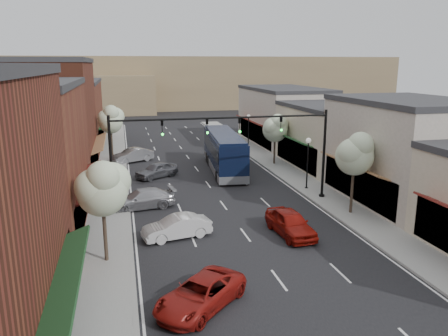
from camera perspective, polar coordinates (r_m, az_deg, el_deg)
ground at (r=25.74m, az=4.06°, el=-10.35°), size 160.00×160.00×0.00m
sidewalk_left at (r=42.25m, az=-14.56°, el=-1.10°), size 2.80×73.00×0.15m
sidewalk_right at (r=44.99m, az=7.32°, el=0.11°), size 2.80×73.00×0.15m
curb_left at (r=42.23m, az=-12.67°, el=-1.00°), size 0.25×73.00×0.17m
curb_right at (r=44.53m, az=5.63°, el=0.01°), size 0.25×73.00×0.17m
bldg_left_midnear at (r=29.88m, az=-26.72°, el=0.97°), size 10.14×14.10×9.40m
bldg_left_midfar at (r=43.33m, az=-22.72°, el=5.83°), size 10.14×14.10×10.90m
bldg_left_far at (r=59.21m, az=-20.19°, el=6.61°), size 10.14×18.10×8.40m
bldg_right_midnear at (r=35.86m, az=22.60°, el=2.02°), size 9.14×12.10×7.90m
bldg_right_midfar at (r=46.07m, az=13.86°, el=4.06°), size 9.14×12.10×6.40m
bldg_right_far at (r=58.69m, az=7.70°, el=6.76°), size 9.14×16.10×7.40m
hill_far at (r=112.77m, az=-9.79°, el=11.04°), size 120.00×30.00×12.00m
hill_near at (r=102.23m, az=-23.57°, el=8.78°), size 50.00×20.00×8.00m
signal_mast_right at (r=33.51m, az=9.34°, el=3.39°), size 8.22×0.46×7.00m
signal_mast_left at (r=31.03m, az=-10.24°, el=2.55°), size 8.22×0.46×7.00m
tree_right_near at (r=31.17m, az=16.82°, el=1.92°), size 2.85×2.65×5.95m
tree_right_far at (r=45.58m, az=6.77°, el=5.31°), size 2.85×2.65×5.43m
tree_left_near at (r=23.26m, az=-15.55°, el=-2.40°), size 2.85×2.65×5.69m
tree_left_far at (r=48.75m, az=-14.56°, el=6.23°), size 2.85×2.65×6.13m
lamp_post_near at (r=36.92m, az=10.90°, el=1.69°), size 0.44×0.44×4.44m
lamp_post_far at (r=53.13m, az=3.22°, el=5.46°), size 0.44×0.44×4.44m
coach_bus at (r=43.20m, az=0.00°, el=2.21°), size 3.71×12.45×3.75m
red_hatchback at (r=27.53m, az=8.65°, el=-7.10°), size 2.20×4.71×1.56m
parked_car_a at (r=19.72m, az=-3.10°, el=-16.10°), size 4.93×4.83×1.31m
parked_car_b at (r=26.96m, az=-6.18°, el=-7.68°), size 4.40×2.28×1.38m
parked_car_c at (r=32.69m, az=-10.67°, el=-3.99°), size 5.10×2.61×1.42m
parked_car_d at (r=41.20m, az=-8.80°, el=-0.26°), size 4.46×3.73×1.44m
parked_car_e at (r=48.16m, az=-11.88°, el=1.64°), size 4.78×3.53×1.50m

